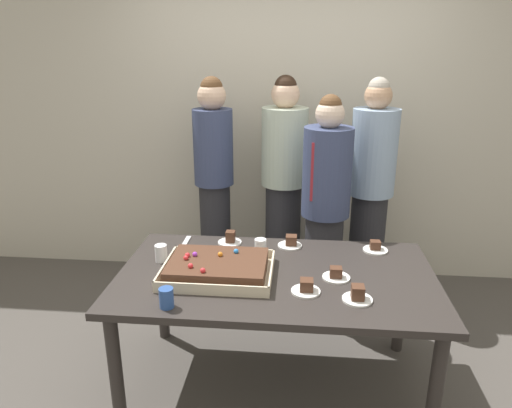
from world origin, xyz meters
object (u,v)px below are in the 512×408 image
plated_slice_center_front (375,248)px  drink_cup_far_end (161,253)px  plated_slice_near_left (291,243)px  person_striped_tie_right (371,191)px  plated_slice_far_right (230,239)px  drink_cup_nearest (260,247)px  plated_slice_far_left (358,295)px  plated_slice_near_right (336,275)px  person_far_right_suit (284,184)px  plated_slice_center_back (306,288)px  cake_server_utensil (185,242)px  party_table (276,286)px  drink_cup_middle (166,298)px  person_serving_front (214,183)px  person_green_shirt_behind (325,209)px  sheet_cake (218,268)px

plated_slice_center_front → drink_cup_far_end: bearing=-168.0°
plated_slice_near_left → person_striped_tie_right: size_ratio=0.09×
plated_slice_near_left → plated_slice_far_right: 0.38m
drink_cup_nearest → plated_slice_near_left: bearing=39.3°
plated_slice_far_left → plated_slice_far_right: 0.97m
plated_slice_near_right → person_far_right_suit: bearing=105.1°
plated_slice_center_back → cake_server_utensil: size_ratio=0.75×
party_table → plated_slice_near_right: 0.34m
plated_slice_far_right → person_striped_tie_right: bearing=35.8°
plated_slice_center_back → plated_slice_near_left: bearing=99.4°
plated_slice_far_left → drink_cup_middle: 0.93m
drink_cup_far_end → person_serving_front: (0.13, 1.04, 0.13)m
person_green_shirt_behind → person_far_right_suit: (-0.31, 0.41, 0.05)m
sheet_cake → plated_slice_center_back: (0.48, -0.14, -0.02)m
drink_cup_nearest → drink_cup_middle: (-0.40, -0.64, 0.00)m
party_table → person_serving_front: bearing=115.7°
plated_slice_center_front → plated_slice_center_back: size_ratio=1.00×
cake_server_utensil → person_striped_tie_right: 1.44m
plated_slice_near_right → person_striped_tie_right: (0.32, 1.11, 0.14)m
plated_slice_near_left → plated_slice_near_right: 0.48m
sheet_cake → plated_slice_far_left: size_ratio=3.96×
plated_slice_far_left → person_serving_front: person_serving_front is taller
plated_slice_near_left → drink_cup_far_end: 0.80m
drink_cup_middle → drink_cup_far_end: bearing=109.0°
drink_cup_far_end → plated_slice_center_front: bearing=12.0°
plated_slice_near_right → cake_server_utensil: plated_slice_near_right is taller
drink_cup_middle → party_table: bearing=38.5°
party_table → drink_cup_far_end: size_ratio=17.43×
person_green_shirt_behind → plated_slice_far_right: bearing=-20.6°
plated_slice_far_right → plated_slice_center_back: (0.48, -0.58, -0.00)m
party_table → sheet_cake: bearing=-171.4°
plated_slice_near_right → person_striped_tie_right: size_ratio=0.09×
party_table → plated_slice_center_back: size_ratio=11.62×
drink_cup_middle → person_green_shirt_behind: (0.80, 1.20, 0.06)m
person_far_right_suit → sheet_cake: bearing=-0.0°
party_table → drink_cup_nearest: drink_cup_nearest is taller
cake_server_utensil → person_striped_tie_right: size_ratio=0.12×
plated_slice_center_front → person_green_shirt_behind: 0.53m
sheet_cake → person_striped_tie_right: size_ratio=0.35×
plated_slice_far_right → person_far_right_suit: bearing=69.4°
drink_cup_middle → plated_slice_center_front: bearing=35.0°
sheet_cake → person_far_right_suit: (0.31, 1.25, 0.12)m
plated_slice_center_back → person_serving_front: (-0.71, 1.33, 0.15)m
cake_server_utensil → person_far_right_suit: size_ratio=0.12×
plated_slice_near_left → drink_cup_far_end: drink_cup_far_end is taller
plated_slice_far_left → person_green_shirt_behind: size_ratio=0.09×
plated_slice_far_left → person_green_shirt_behind: person_green_shirt_behind is taller
plated_slice_far_left → drink_cup_nearest: 0.71m
plated_slice_near_left → cake_server_utensil: plated_slice_near_left is taller
plated_slice_far_right → plated_slice_center_front: plated_slice_far_right is taller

